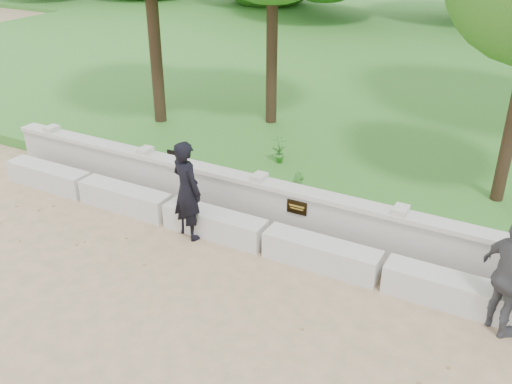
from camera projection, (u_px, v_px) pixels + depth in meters
ground at (203, 313)px, 8.08m from camera, size 80.00×80.00×0.00m
lawn at (435, 74)px, 18.99m from camera, size 40.00×22.00×0.25m
concrete_bench at (265, 238)px, 9.47m from camera, size 11.90×0.45×0.45m
parapet_wall at (284, 208)px, 9.91m from camera, size 12.50×0.35×0.90m
man_main at (187, 190)px, 9.58m from camera, size 0.75×0.69×1.77m
visitor_right at (511, 278)px, 7.36m from camera, size 1.02×1.02×1.74m
shrub_a at (279, 148)px, 12.05m from camera, size 0.40×0.34×0.64m
shrub_b at (296, 188)px, 10.47m from camera, size 0.38×0.40×0.57m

